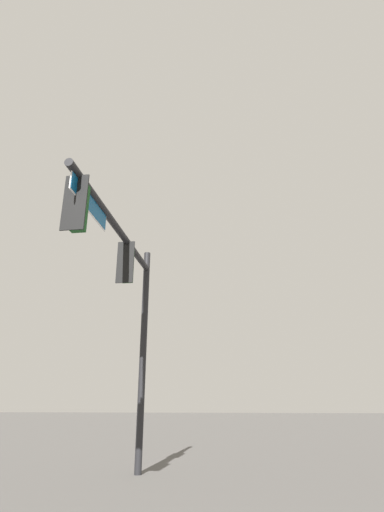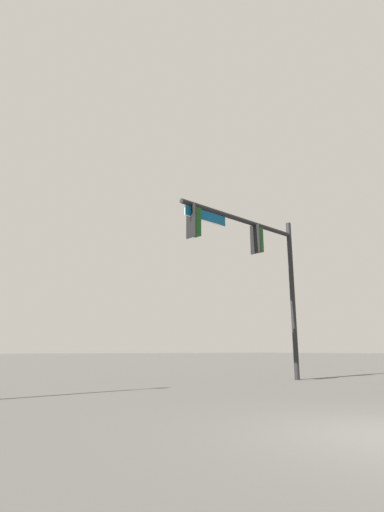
{
  "view_description": "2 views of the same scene",
  "coord_description": "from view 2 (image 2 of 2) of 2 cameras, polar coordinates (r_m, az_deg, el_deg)",
  "views": [
    {
      "loc": [
        4.67,
        -4.14,
        1.88
      ],
      "look_at": [
        -6.02,
        -6.7,
        6.09
      ],
      "focal_mm": 28.0,
      "sensor_mm": 36.0,
      "label": 1
    },
    {
      "loc": [
        6.28,
        3.17,
        1.24
      ],
      "look_at": [
        -2.88,
        -9.45,
        4.96
      ],
      "focal_mm": 28.0,
      "sensor_mm": 36.0,
      "label": 2
    }
  ],
  "objects": [
    {
      "name": "signal_pole_near",
      "position": [
        17.35,
        9.19,
        0.23
      ],
      "size": [
        6.84,
        1.01,
        7.23
      ],
      "color": "black",
      "rests_on": "ground_plane"
    }
  ]
}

